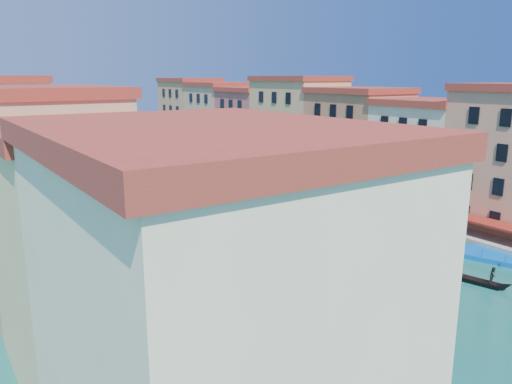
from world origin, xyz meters
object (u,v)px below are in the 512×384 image
Objects in this scene: vaporetto_stop at (317,380)px; vaporetto_near at (240,299)px; vaporetto_far at (174,207)px; blue_dock at (491,256)px; gondola_fore at (376,264)px; gondola_right at (456,274)px.

vaporetto_stop is 0.88× the size of vaporetto_near.
vaporetto_far is at bearing 71.32° from vaporetto_near.
vaporetto_stop is 2.13× the size of blue_dock.
vaporetto_stop is 1.22× the size of gondola_fore.
vaporetto_far is 44.70m from blue_dock.
gondola_fore reaches higher than gondola_right.
gondola_right is (22.98, -6.47, -0.76)m from vaporetto_near.
blue_dock is at bearing -12.63° from vaporetto_near.
vaporetto_stop is at bearing -135.73° from gondola_fore.
vaporetto_stop reaches higher than gondola_fore.
vaporetto_near is at bearing -134.25° from vaporetto_far.
blue_dock is (8.79, 1.29, -0.19)m from gondola_right.
blue_dock is at bearing -5.91° from gondola_right.
gondola_right is 8.89m from blue_dock.
vaporetto_far is 34.25m from gondola_fore.
vaporetto_near is 1.54× the size of gondola_right.
vaporetto_stop reaches higher than vaporetto_near.
vaporetto_far is (9.13, 33.36, -0.05)m from vaporetto_near.
vaporetto_near is 23.89m from gondola_right.
vaporetto_stop is at bearing -178.85° from gondola_right.
vaporetto_near is at bearing 78.63° from vaporetto_stop.
blue_dock is (31.77, -5.18, -0.95)m from vaporetto_near.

